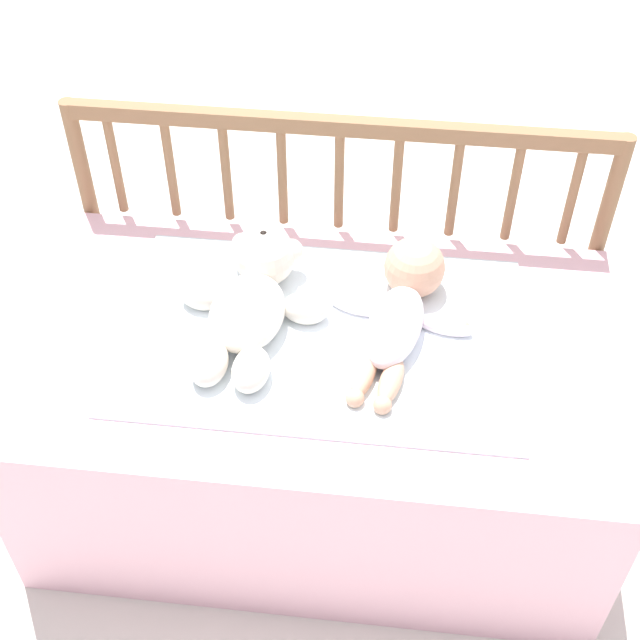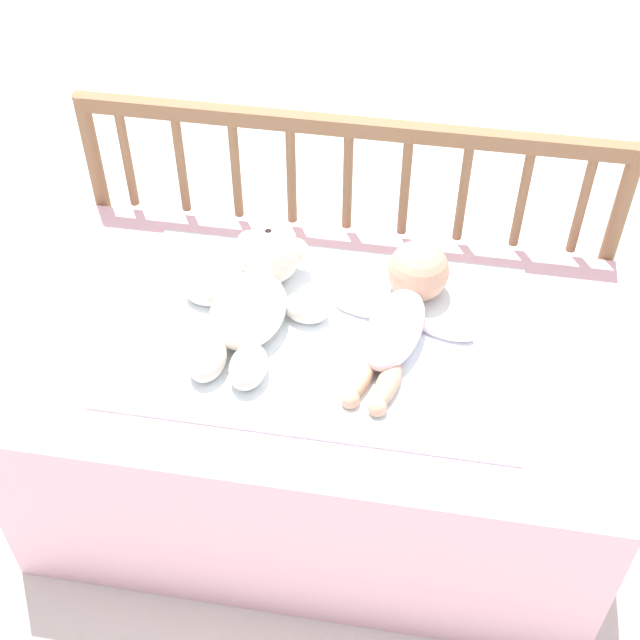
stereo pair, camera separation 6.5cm
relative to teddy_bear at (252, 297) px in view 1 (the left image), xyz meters
The scene contains 6 objects.
ground_plane 0.56m from the teddy_bear, 23.26° to the right, with size 12.00×12.00×0.00m, color silver.
crib_mattress 0.33m from the teddy_bear, 23.26° to the right, with size 1.22×0.71×0.48m.
crib_rail 0.35m from the teddy_bear, 65.02° to the left, with size 1.22×0.04×0.77m.
blanket 0.16m from the teddy_bear, 14.91° to the right, with size 0.82×0.53×0.01m.
teddy_bear is the anchor object (origin of this frame).
baby 0.31m from the teddy_bear, ahead, with size 0.30×0.42×0.13m.
Camera 1 is at (0.14, -1.23, 1.80)m, focal length 50.00 mm.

